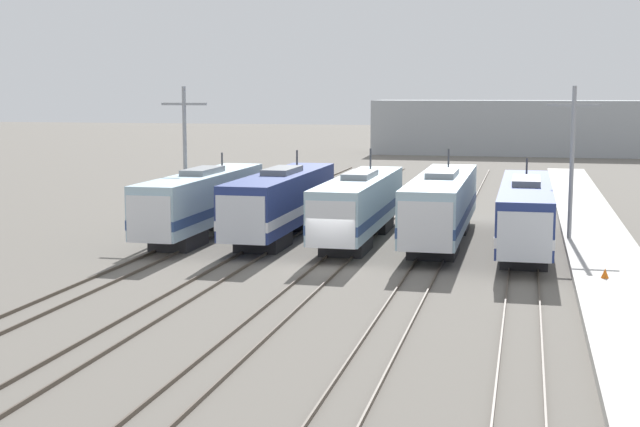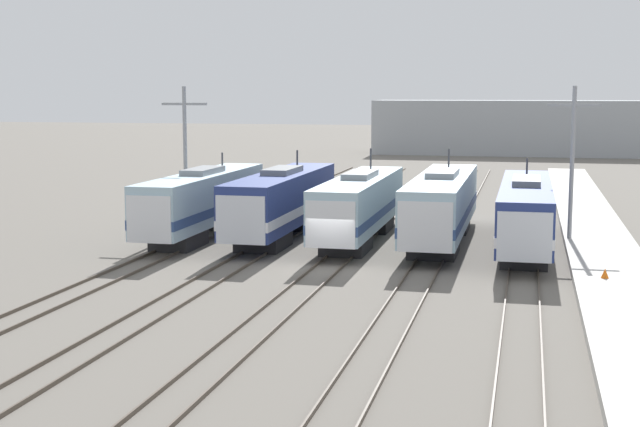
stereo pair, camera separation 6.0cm
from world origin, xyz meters
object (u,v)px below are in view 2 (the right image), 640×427
Objects in this scene: catenary_tower_right at (572,159)px; catenary_tower_left at (185,153)px; locomotive_center_left at (280,203)px; locomotive_far_right at (525,214)px; locomotive_center at (358,206)px; locomotive_center_right at (441,206)px; locomotive_far_left at (200,202)px; traffic_cone at (605,273)px.

catenary_tower_left is at bearing 180.00° from catenary_tower_right.
catenary_tower_left reaches higher than locomotive_center_left.
locomotive_far_right is 1.96× the size of catenary_tower_left.
locomotive_center is at bearing 175.22° from locomotive_far_right.
locomotive_far_right is at bearing -17.43° from locomotive_center_right.
locomotive_center is 1.79× the size of catenary_tower_right.
locomotive_center_left is at bearing 9.41° from locomotive_far_left.
catenary_tower_right is 20.44× the size of traffic_cone.
locomotive_far_right is 40.05× the size of traffic_cone.
locomotive_far_right is 21.97m from catenary_tower_left.
locomotive_far_left is 22.56m from catenary_tower_right.
locomotive_far_right is at bearing 112.59° from traffic_cone.
locomotive_center_left reaches higher than locomotive_far_right.
locomotive_center is 12.87m from catenary_tower_right.
locomotive_far_right reaches higher than traffic_cone.
locomotive_far_left reaches higher than locomotive_far_right.
locomotive_center_left is 1.00× the size of locomotive_center.
locomotive_far_left is 0.99× the size of locomotive_center_left.
locomotive_center_right is (14.74, 1.42, 0.01)m from locomotive_far_left.
locomotive_center_right reaches higher than locomotive_far_left.
catenary_tower_left reaches higher than locomotive_far_right.
catenary_tower_right is at bearing 8.34° from locomotive_center_right.
locomotive_far_right is at bearing -6.97° from catenary_tower_left.
locomotive_center_right is (9.83, 0.61, -0.01)m from locomotive_center_left.
locomotive_center reaches higher than locomotive_far_right.
traffic_cone is (1.13, -11.54, -4.46)m from catenary_tower_right.
catenary_tower_right reaches higher than locomotive_far_right.
locomotive_far_left is 0.99× the size of locomotive_center.
catenary_tower_left is (-1.95, 2.52, 2.88)m from locomotive_far_left.
catenary_tower_right is 12.42m from traffic_cone.
locomotive_center_right is 13.63m from traffic_cone.
locomotive_far_left is 0.90× the size of locomotive_far_right.
locomotive_center_right is at bearing 162.57° from locomotive_far_right.
locomotive_far_left is at bearing -175.93° from locomotive_center.
locomotive_far_right is (9.83, -0.82, -0.03)m from locomotive_center.
locomotive_center is 4.97m from locomotive_center_right.
locomotive_center_left is 7.63m from catenary_tower_left.
catenary_tower_right is (24.18, 0.00, 0.00)m from catenary_tower_left.
locomotive_center_right is 1.94× the size of catenary_tower_right.
locomotive_far_left is at bearing -174.50° from locomotive_center_right.
locomotive_center is at bearing -8.78° from catenary_tower_left.
catenary_tower_right reaches higher than locomotive_center_right.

